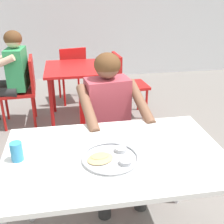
# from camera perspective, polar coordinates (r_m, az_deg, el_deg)

# --- Properties ---
(table_foreground) EXTENTS (1.28, 0.81, 0.75)m
(table_foreground) POSITION_cam_1_polar(r_m,az_deg,el_deg) (1.67, 0.62, -10.58)
(table_foreground) COLOR white
(table_foreground) RESTS_ON ground
(thali_tray) EXTENTS (0.32, 0.32, 0.03)m
(thali_tray) POSITION_cam_1_polar(r_m,az_deg,el_deg) (1.57, -0.33, -9.30)
(thali_tray) COLOR #B7BABF
(thali_tray) RESTS_ON table_foreground
(drinking_cup) EXTENTS (0.07, 0.07, 0.11)m
(drinking_cup) POSITION_cam_1_polar(r_m,az_deg,el_deg) (1.63, -18.93, -7.54)
(drinking_cup) COLOR #338CBF
(drinking_cup) RESTS_ON table_foreground
(chair_foreground) EXTENTS (0.46, 0.46, 0.82)m
(chair_foreground) POSITION_cam_1_polar(r_m,az_deg,el_deg) (2.48, -1.55, -3.34)
(chair_foreground) COLOR red
(chair_foreground) RESTS_ON ground
(diner_foreground) EXTENTS (0.54, 0.59, 1.18)m
(diner_foreground) POSITION_cam_1_polar(r_m,az_deg,el_deg) (2.19, -0.19, -0.67)
(diner_foreground) COLOR #2D2D2D
(diner_foreground) RESTS_ON ground
(table_background_red) EXTENTS (0.76, 0.78, 0.73)m
(table_background_red) POSITION_cam_1_polar(r_m,az_deg,el_deg) (3.54, -7.26, 7.58)
(table_background_red) COLOR red
(table_background_red) RESTS_ON ground
(chair_red_left) EXTENTS (0.46, 0.45, 0.86)m
(chair_red_left) POSITION_cam_1_polar(r_m,az_deg,el_deg) (3.64, -17.62, 5.00)
(chair_red_left) COLOR red
(chair_red_left) RESTS_ON ground
(chair_red_right) EXTENTS (0.46, 0.43, 0.86)m
(chair_red_right) POSITION_cam_1_polar(r_m,az_deg,el_deg) (3.67, 2.68, 6.26)
(chair_red_right) COLOR red
(chair_red_right) RESTS_ON ground
(chair_red_far) EXTENTS (0.47, 0.50, 0.85)m
(chair_red_far) POSITION_cam_1_polar(r_m,az_deg,el_deg) (4.19, -8.20, 8.34)
(chair_red_far) COLOR red
(chair_red_far) RESTS_ON ground
(patron_background) EXTENTS (0.58, 0.52, 1.18)m
(patron_background) POSITION_cam_1_polar(r_m,az_deg,el_deg) (3.58, -20.22, 7.85)
(patron_background) COLOR #262626
(patron_background) RESTS_ON ground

